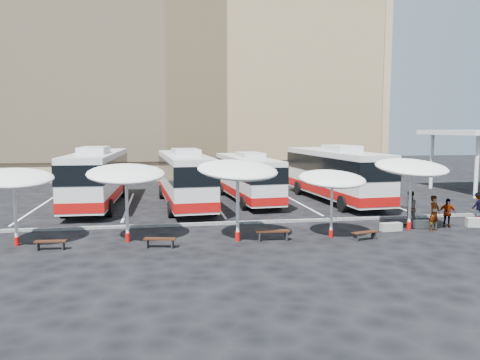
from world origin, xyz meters
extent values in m
plane|color=black|center=(0.00, 0.00, 0.00)|extent=(120.00, 120.00, 0.00)
cube|color=tan|center=(0.00, 32.00, 12.50)|extent=(42.00, 18.00, 25.00)
cube|color=tan|center=(0.00, 22.90, 12.00)|extent=(40.00, 0.30, 20.00)
cylinder|color=silver|center=(20.00, 7.00, 2.40)|extent=(0.30, 0.30, 4.80)
cylinder|color=silver|center=(20.00, 13.00, 2.40)|extent=(0.30, 0.30, 4.80)
cube|color=black|center=(0.00, 0.50, 0.07)|extent=(34.00, 0.25, 0.15)
cube|color=white|center=(-12.00, 8.00, 0.01)|extent=(0.15, 12.00, 0.01)
cube|color=white|center=(-6.00, 8.00, 0.01)|extent=(0.15, 12.00, 0.01)
cube|color=white|center=(0.00, 8.00, 0.01)|extent=(0.15, 12.00, 0.01)
cube|color=white|center=(6.00, 8.00, 0.01)|extent=(0.15, 12.00, 0.01)
cube|color=white|center=(12.00, 8.00, 0.01)|extent=(0.15, 12.00, 0.01)
cube|color=silver|center=(-8.05, 8.31, 2.09)|extent=(3.13, 12.92, 3.21)
cube|color=black|center=(-8.05, 8.31, 2.73)|extent=(3.20, 12.99, 1.18)
cube|color=#A50D0B|center=(-8.05, 8.31, 0.91)|extent=(3.20, 12.99, 0.59)
cube|color=#A50D0B|center=(-7.82, 14.72, 1.28)|extent=(2.74, 0.31, 1.50)
cube|color=silver|center=(-8.09, 7.24, 3.90)|extent=(1.82, 3.27, 0.43)
cylinder|color=black|center=(-9.25, 12.09, 0.53)|extent=(0.41, 1.08, 1.07)
cylinder|color=black|center=(-6.58, 12.00, 0.53)|extent=(0.41, 1.08, 1.07)
cylinder|color=black|center=(-9.54, 4.08, 0.53)|extent=(0.41, 1.08, 1.07)
cylinder|color=black|center=(-6.86, 3.98, 0.53)|extent=(0.41, 1.08, 1.07)
cube|color=silver|center=(-2.17, 7.26, 2.02)|extent=(3.40, 12.55, 3.10)
cube|color=black|center=(-2.17, 7.26, 2.64)|extent=(3.46, 12.62, 1.14)
cube|color=#A50D0B|center=(-2.17, 7.26, 0.88)|extent=(3.46, 12.62, 0.57)
cube|color=#A50D0B|center=(-2.58, 13.45, 1.24)|extent=(2.65, 0.38, 1.45)
cube|color=silver|center=(-2.10, 6.23, 3.77)|extent=(1.86, 3.20, 0.41)
cylinder|color=black|center=(-3.70, 10.79, 0.52)|extent=(0.43, 1.06, 1.03)
cylinder|color=black|center=(-1.12, 10.96, 0.52)|extent=(0.43, 1.06, 1.03)
cylinder|color=black|center=(-3.19, 3.05, 0.52)|extent=(0.43, 1.06, 1.03)
cylinder|color=black|center=(-0.61, 3.22, 0.52)|extent=(0.43, 1.06, 1.03)
cube|color=silver|center=(2.49, 8.64, 1.84)|extent=(3.15, 11.46, 2.83)
cube|color=black|center=(2.49, 8.64, 2.41)|extent=(3.21, 11.52, 1.04)
cube|color=#A50D0B|center=(2.49, 8.64, 0.80)|extent=(3.21, 11.52, 0.52)
cube|color=#A50D0B|center=(2.09, 14.29, 1.13)|extent=(2.42, 0.36, 1.32)
cube|color=silver|center=(2.55, 7.70, 3.44)|extent=(1.70, 2.93, 0.38)
cylinder|color=black|center=(1.08, 11.85, 0.47)|extent=(0.40, 0.96, 0.94)
cylinder|color=black|center=(3.43, 12.02, 0.47)|extent=(0.40, 0.96, 0.94)
cylinder|color=black|center=(1.58, 4.80, 0.47)|extent=(0.40, 0.96, 0.94)
cylinder|color=black|center=(3.93, 4.96, 0.47)|extent=(0.40, 0.96, 0.94)
cube|color=silver|center=(8.77, 7.45, 2.10)|extent=(3.49, 13.06, 3.23)
cube|color=black|center=(8.77, 7.45, 2.75)|extent=(3.56, 13.13, 1.18)
cube|color=#A50D0B|center=(8.77, 7.45, 0.92)|extent=(3.56, 13.13, 0.59)
cube|color=#A50D0B|center=(8.37, 13.90, 1.29)|extent=(2.76, 0.39, 1.51)
cube|color=silver|center=(8.83, 6.38, 3.93)|extent=(1.92, 3.33, 0.43)
cylinder|color=black|center=(7.19, 11.13, 0.54)|extent=(0.44, 1.10, 1.08)
cylinder|color=black|center=(9.88, 11.30, 0.54)|extent=(0.44, 1.10, 1.08)
cylinder|color=black|center=(7.69, 3.07, 0.54)|extent=(0.44, 1.10, 1.08)
cylinder|color=black|center=(10.38, 3.24, 0.54)|extent=(0.44, 1.10, 1.08)
cylinder|color=silver|center=(-10.31, -2.56, 1.53)|extent=(0.19, 0.19, 3.06)
cylinder|color=#A50D0B|center=(-10.31, -2.56, 0.20)|extent=(0.29, 0.29, 0.41)
ellipsoid|color=white|center=(-10.31, -2.56, 3.11)|extent=(4.57, 4.60, 1.05)
cylinder|color=silver|center=(-5.36, -2.65, 1.59)|extent=(0.17, 0.17, 3.18)
cylinder|color=#A50D0B|center=(-5.36, -2.65, 0.21)|extent=(0.27, 0.27, 0.42)
ellipsoid|color=white|center=(-5.36, -2.65, 3.23)|extent=(4.15, 4.19, 1.09)
cylinder|color=silver|center=(-0.21, -3.40, 1.67)|extent=(0.19, 0.19, 3.34)
cylinder|color=#A50D0B|center=(-0.21, -3.40, 0.22)|extent=(0.30, 0.30, 0.45)
ellipsoid|color=white|center=(-0.21, -3.40, 3.40)|extent=(4.71, 4.75, 1.15)
cylinder|color=silver|center=(4.42, -3.46, 1.43)|extent=(0.14, 0.14, 2.86)
cylinder|color=#A50D0B|center=(4.42, -3.46, 0.19)|extent=(0.22, 0.22, 0.38)
ellipsoid|color=white|center=(4.42, -3.46, 2.90)|extent=(3.47, 3.51, 0.98)
cylinder|color=silver|center=(9.11, -2.52, 1.63)|extent=(0.16, 0.16, 3.26)
cylinder|color=#A50D0B|center=(9.11, -2.52, 0.22)|extent=(0.26, 0.26, 0.44)
ellipsoid|color=white|center=(9.11, -2.52, 3.32)|extent=(3.95, 4.00, 1.12)
cube|color=black|center=(-8.61, -3.62, 0.39)|extent=(1.38, 0.46, 0.05)
cube|color=black|center=(-9.15, -3.58, 0.18)|extent=(0.08, 0.35, 0.36)
cube|color=black|center=(-8.07, -3.66, 0.18)|extent=(0.08, 0.35, 0.36)
cube|color=black|center=(-3.86, -4.07, 0.41)|extent=(1.48, 0.70, 0.06)
cube|color=black|center=(-4.42, -3.94, 0.19)|extent=(0.14, 0.37, 0.38)
cube|color=black|center=(-3.30, -4.20, 0.19)|extent=(0.14, 0.37, 0.38)
cube|color=black|center=(1.44, -3.62, 0.47)|extent=(1.66, 0.56, 0.07)
cube|color=black|center=(0.79, -3.57, 0.22)|extent=(0.10, 0.42, 0.43)
cube|color=black|center=(2.09, -3.67, 0.22)|extent=(0.10, 0.42, 0.43)
cube|color=black|center=(5.83, -4.27, 0.38)|extent=(1.38, 0.68, 0.05)
cube|color=black|center=(5.31, -4.40, 0.18)|extent=(0.14, 0.34, 0.36)
cube|color=black|center=(6.34, -4.14, 0.18)|extent=(0.14, 0.34, 0.36)
cube|color=gray|center=(8.05, -2.59, 0.21)|extent=(1.14, 0.44, 0.42)
cube|color=gray|center=(10.17, -2.29, 0.21)|extent=(1.18, 0.59, 0.42)
cube|color=gray|center=(13.27, -2.46, 0.25)|extent=(1.40, 0.79, 0.50)
imported|color=black|center=(10.27, -2.91, 0.93)|extent=(0.80, 0.69, 1.86)
imported|color=black|center=(9.71, -1.45, 0.96)|extent=(1.03, 0.85, 1.92)
imported|color=black|center=(11.40, -2.36, 0.80)|extent=(1.00, 0.61, 1.59)
imported|color=black|center=(14.83, -0.27, 0.78)|extent=(1.10, 0.76, 1.57)
camera|label=1|loc=(-3.80, -24.89, 5.34)|focal=35.00mm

